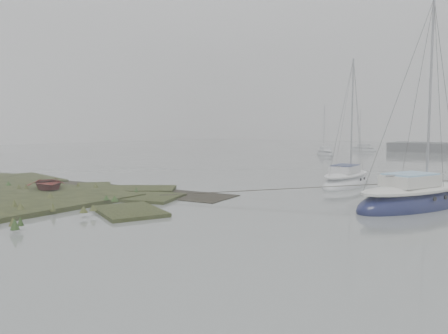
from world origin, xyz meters
TOP-DOWN VIEW (x-y plane):
  - ground at (0.00, 30.00)m, footprint 160.00×160.00m
  - sailboat_main at (10.38, 8.18)m, footprint 5.15×7.80m
  - sailboat_white at (5.11, 13.89)m, footprint 2.07×6.28m
  - sailboat_far_a at (-8.53, 43.87)m, footprint 4.64×5.22m
  - sailboat_far_c at (-7.54, 57.36)m, footprint 5.39×3.59m
  - dinghy at (-7.89, 1.00)m, footprint 3.69×3.30m

SIDE VIEW (x-z plane):
  - ground at x=0.00m, z-range 0.00..0.00m
  - sailboat_far_c at x=-7.54m, z-range -3.40..3.85m
  - sailboat_far_a at x=-8.53m, z-range -3.50..3.96m
  - sailboat_white at x=5.11m, z-range -4.16..4.71m
  - sailboat_main at x=10.38m, z-range -4.92..5.57m
  - dinghy at x=-7.89m, z-range 0.22..0.85m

